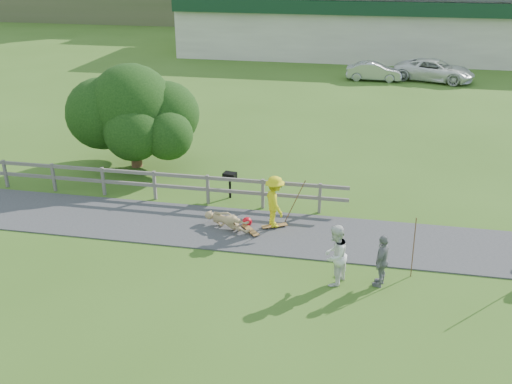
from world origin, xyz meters
TOP-DOWN VIEW (x-y plane):
  - ground at (0.00, 0.00)m, footprint 260.00×260.00m
  - path at (0.00, 1.50)m, footprint 34.00×3.00m
  - fence at (-4.62, 3.30)m, footprint 15.05×0.10m
  - strip_mall at (4.00, 34.94)m, footprint 32.50×10.75m
  - skater_rider at (0.66, 1.84)m, footprint 1.09×1.29m
  - skater_fallen at (-0.86, 1.47)m, footprint 1.09×1.71m
  - spectator_a at (2.79, -1.12)m, footprint 0.92×1.03m
  - spectator_b at (4.05, -0.95)m, footprint 0.62×0.96m
  - car_silver at (3.76, 24.80)m, footprint 3.72×1.34m
  - car_white at (7.76, 25.41)m, footprint 5.67×3.79m
  - tree at (-5.94, 6.34)m, footprint 5.53×5.53m
  - bbq at (-1.34, 3.95)m, footprint 0.50×0.41m
  - longboard_rider at (0.66, 1.84)m, footprint 0.86×0.58m
  - longboard_fallen at (-0.06, 1.37)m, footprint 0.73×0.81m
  - helmet at (-0.26, 1.82)m, footprint 0.32×0.32m
  - pole_rider at (1.26, 2.24)m, footprint 0.03×0.03m
  - pole_spec_left at (4.90, -0.36)m, footprint 0.03×0.03m

SIDE VIEW (x-z plane):
  - ground at x=0.00m, z-range 0.00..0.00m
  - path at x=0.00m, z-range 0.00..0.04m
  - longboard_rider at x=0.66m, z-range 0.00..0.10m
  - longboard_fallen at x=-0.06m, z-range 0.00..0.10m
  - helmet at x=-0.26m, z-range 0.00..0.32m
  - skater_fallen at x=-0.86m, z-range 0.00..0.62m
  - bbq at x=-1.34m, z-range 0.00..0.99m
  - car_silver at x=3.76m, z-range 0.00..1.22m
  - fence at x=-4.62m, z-range 0.17..1.27m
  - car_white at x=7.76m, z-range 0.00..1.45m
  - spectator_b at x=4.05m, z-range 0.00..1.52m
  - skater_rider at x=0.66m, z-range 0.00..1.73m
  - pole_rider at x=1.26m, z-range 0.00..1.75m
  - spectator_a at x=2.79m, z-range 0.00..1.76m
  - pole_spec_left at x=4.90m, z-range 0.00..1.84m
  - tree at x=-5.94m, z-range 0.00..3.25m
  - strip_mall at x=4.00m, z-range 0.03..5.13m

